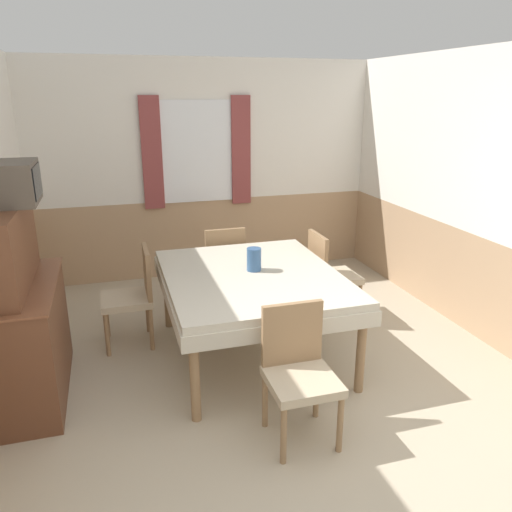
{
  "coord_description": "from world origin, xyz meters",
  "views": [
    {
      "loc": [
        -1.15,
        -1.91,
        2.2
      ],
      "look_at": [
        -0.04,
        1.86,
        0.91
      ],
      "focal_mm": 35.0,
      "sensor_mm": 36.0,
      "label": 1
    }
  ],
  "objects_px": {
    "chair_head_window": "(223,263)",
    "sideboard": "(25,319)",
    "chair_left_far": "(134,293)",
    "vase": "(254,259)",
    "chair_right_far": "(329,272)",
    "tv": "(16,183)",
    "dining_table": "(252,284)",
    "chair_head_near": "(299,368)"
  },
  "relations": [
    {
      "from": "dining_table",
      "to": "vase",
      "type": "bearing_deg",
      "value": 60.4
    },
    {
      "from": "tv",
      "to": "sideboard",
      "type": "bearing_deg",
      "value": -115.55
    },
    {
      "from": "chair_head_near",
      "to": "chair_head_window",
      "type": "relative_size",
      "value": 1.0
    },
    {
      "from": "chair_head_window",
      "to": "vase",
      "type": "xyz_separation_m",
      "value": [
        0.04,
        -1.04,
        0.37
      ]
    },
    {
      "from": "chair_head_window",
      "to": "tv",
      "type": "xyz_separation_m",
      "value": [
        -1.71,
        -1.09,
        1.12
      ]
    },
    {
      "from": "chair_right_far",
      "to": "vase",
      "type": "bearing_deg",
      "value": -63.46
    },
    {
      "from": "chair_left_far",
      "to": "dining_table",
      "type": "bearing_deg",
      "value": -118.85
    },
    {
      "from": "chair_left_far",
      "to": "tv",
      "type": "bearing_deg",
      "value": 124.46
    },
    {
      "from": "chair_right_far",
      "to": "sideboard",
      "type": "xyz_separation_m",
      "value": [
        -2.72,
        -0.62,
        0.14
      ]
    },
    {
      "from": "chair_head_window",
      "to": "sideboard",
      "type": "relative_size",
      "value": 0.61
    },
    {
      "from": "dining_table",
      "to": "chair_right_far",
      "type": "relative_size",
      "value": 1.95
    },
    {
      "from": "sideboard",
      "to": "tv",
      "type": "bearing_deg",
      "value": 64.45
    },
    {
      "from": "sideboard",
      "to": "tv",
      "type": "distance_m",
      "value": 0.99
    },
    {
      "from": "chair_right_far",
      "to": "sideboard",
      "type": "height_order",
      "value": "sideboard"
    },
    {
      "from": "tv",
      "to": "chair_head_window",
      "type": "bearing_deg",
      "value": 32.59
    },
    {
      "from": "chair_head_window",
      "to": "vase",
      "type": "distance_m",
      "value": 1.1
    },
    {
      "from": "dining_table",
      "to": "vase",
      "type": "xyz_separation_m",
      "value": [
        0.04,
        0.07,
        0.2
      ]
    },
    {
      "from": "tv",
      "to": "dining_table",
      "type": "bearing_deg",
      "value": -0.47
    },
    {
      "from": "chair_right_far",
      "to": "chair_head_window",
      "type": "bearing_deg",
      "value": -121.08
    },
    {
      "from": "chair_left_far",
      "to": "chair_head_window",
      "type": "bearing_deg",
      "value": -58.92
    },
    {
      "from": "dining_table",
      "to": "sideboard",
      "type": "xyz_separation_m",
      "value": [
        -1.76,
        -0.1,
        -0.04
      ]
    },
    {
      "from": "chair_head_window",
      "to": "sideboard",
      "type": "bearing_deg",
      "value": -145.67
    },
    {
      "from": "dining_table",
      "to": "chair_head_window",
      "type": "distance_m",
      "value": 1.12
    },
    {
      "from": "dining_table",
      "to": "chair_head_near",
      "type": "bearing_deg",
      "value": -90.0
    },
    {
      "from": "sideboard",
      "to": "vase",
      "type": "xyz_separation_m",
      "value": [
        1.8,
        0.17,
        0.24
      ]
    },
    {
      "from": "dining_table",
      "to": "sideboard",
      "type": "bearing_deg",
      "value": -176.87
    },
    {
      "from": "chair_head_near",
      "to": "chair_right_far",
      "type": "xyz_separation_m",
      "value": [
        0.96,
        1.63,
        0.0
      ]
    },
    {
      "from": "chair_right_far",
      "to": "sideboard",
      "type": "distance_m",
      "value": 2.79
    },
    {
      "from": "chair_left_far",
      "to": "tv",
      "type": "height_order",
      "value": "tv"
    },
    {
      "from": "dining_table",
      "to": "chair_left_far",
      "type": "xyz_separation_m",
      "value": [
        -0.96,
        0.53,
        -0.17
      ]
    },
    {
      "from": "chair_head_near",
      "to": "dining_table",
      "type": "bearing_deg",
      "value": -90.0
    },
    {
      "from": "chair_left_far",
      "to": "chair_head_window",
      "type": "xyz_separation_m",
      "value": [
        0.96,
        0.58,
        0.0
      ]
    },
    {
      "from": "tv",
      "to": "vase",
      "type": "xyz_separation_m",
      "value": [
        1.75,
        0.05,
        -0.75
      ]
    },
    {
      "from": "sideboard",
      "to": "chair_head_near",
      "type": "bearing_deg",
      "value": -29.83
    },
    {
      "from": "chair_right_far",
      "to": "chair_head_window",
      "type": "height_order",
      "value": "same"
    },
    {
      "from": "chair_head_window",
      "to": "sideboard",
      "type": "distance_m",
      "value": 2.13
    },
    {
      "from": "vase",
      "to": "chair_right_far",
      "type": "bearing_deg",
      "value": 26.54
    },
    {
      "from": "vase",
      "to": "chair_head_window",
      "type": "bearing_deg",
      "value": 92.16
    },
    {
      "from": "chair_head_window",
      "to": "vase",
      "type": "height_order",
      "value": "vase"
    },
    {
      "from": "dining_table",
      "to": "tv",
      "type": "height_order",
      "value": "tv"
    },
    {
      "from": "chair_left_far",
      "to": "sideboard",
      "type": "relative_size",
      "value": 0.61
    },
    {
      "from": "chair_right_far",
      "to": "chair_head_window",
      "type": "relative_size",
      "value": 1.0
    }
  ]
}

